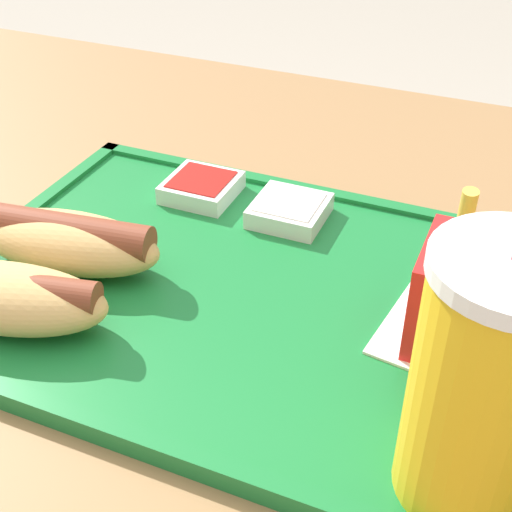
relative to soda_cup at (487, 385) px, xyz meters
name	(u,v)px	position (x,y,z in m)	size (l,w,h in m)	color
food_tray	(256,297)	(0.16, -0.10, -0.07)	(0.43, 0.30, 0.01)	#197233
paper_napkin	(487,340)	(0.00, -0.11, -0.07)	(0.14, 0.12, 0.00)	white
soda_cup	(487,385)	(0.00, 0.00, 0.00)	(0.07, 0.07, 0.17)	gold
hot_dog_far	(5,296)	(0.29, -0.01, -0.05)	(0.15, 0.08, 0.04)	tan
hot_dog_near	(68,240)	(0.29, -0.08, -0.05)	(0.14, 0.07, 0.04)	tan
fries_carton	(486,302)	(0.01, -0.11, -0.03)	(0.08, 0.07, 0.12)	red
sauce_cup_mayo	(290,210)	(0.17, -0.20, -0.06)	(0.06, 0.06, 0.02)	silver
sauce_cup_ketchup	(202,187)	(0.25, -0.21, -0.06)	(0.06, 0.06, 0.02)	silver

